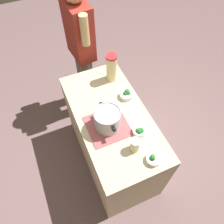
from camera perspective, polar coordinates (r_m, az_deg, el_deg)
ground_plane at (r=2.66m, az=0.00°, el=-11.26°), size 8.00×8.00×0.00m
counter_slab at (r=2.28m, az=0.00°, el=-6.92°), size 1.22×0.61×0.85m
dish_cloth at (r=1.85m, az=-1.16°, el=-3.64°), size 0.33×0.34×0.01m
cooking_pot at (r=1.76m, az=-1.21°, el=-1.93°), size 0.29×0.22×0.19m
lemonade_pitcher at (r=2.09m, az=-0.13°, el=11.45°), size 0.10×0.10×0.28m
mason_jar at (r=1.70m, az=6.02°, el=-8.49°), size 0.08×0.08×0.13m
broccoli_bowl_front at (r=1.72m, az=10.64°, el=-11.86°), size 0.11×0.11×0.07m
broccoli_bowl_center at (r=2.02m, az=3.76°, el=4.60°), size 0.12×0.12×0.08m
broccoli_bowl_back at (r=1.81m, az=7.09°, el=-4.96°), size 0.11×0.11×0.07m
person_cook at (r=2.49m, az=-7.89°, el=15.81°), size 0.50×0.23×1.60m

